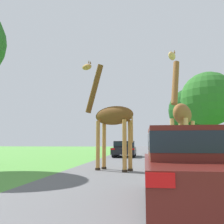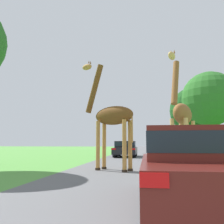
{
  "view_description": "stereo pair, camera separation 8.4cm",
  "coord_description": "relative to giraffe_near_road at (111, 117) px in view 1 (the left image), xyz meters",
  "views": [
    {
      "loc": [
        0.1,
        0.91,
        1.21
      ],
      "look_at": [
        -1.33,
        11.45,
        2.6
      ],
      "focal_mm": 38.0,
      "sensor_mm": 36.0,
      "label": 1
    },
    {
      "loc": [
        0.19,
        0.93,
        1.21
      ],
      "look_at": [
        -1.33,
        11.45,
        2.6
      ],
      "focal_mm": 38.0,
      "sensor_mm": 36.0,
      "label": 2
    }
  ],
  "objects": [
    {
      "name": "tree_right_cluster",
      "position": [
        6.89,
        9.84,
        2.46
      ],
      "size": [
        4.55,
        4.55,
        7.14
      ],
      "color": "brown",
      "rests_on": "ground"
    },
    {
      "name": "car_lead_maroon",
      "position": [
        2.38,
        -5.9,
        -1.6
      ],
      "size": [
        1.74,
        4.14,
        1.49
      ],
      "color": "#561914",
      "rests_on": "ground"
    },
    {
      "name": "car_far_ahead",
      "position": [
        3.13,
        6.64,
        -1.71
      ],
      "size": [
        1.83,
        4.69,
        1.24
      ],
      "color": "gray",
      "rests_on": "ground"
    },
    {
      "name": "road",
      "position": [
        1.4,
        18.48,
        -2.37
      ],
      "size": [
        6.8,
        120.0,
        0.0
      ],
      "color": "#5B5B5E",
      "rests_on": "ground"
    },
    {
      "name": "tree_left_edge",
      "position": [
        6.94,
        17.15,
        2.47
      ],
      "size": [
        5.26,
        5.26,
        7.49
      ],
      "color": "brown",
      "rests_on": "ground"
    },
    {
      "name": "giraffe_near_road",
      "position": [
        0.0,
        0.0,
        0.0
      ],
      "size": [
        2.76,
        1.58,
        5.3
      ],
      "rotation": [
        0.0,
        0.0,
        1.13
      ],
      "color": "#B77F3D",
      "rests_on": "ground"
    },
    {
      "name": "car_queue_right",
      "position": [
        -0.25,
        10.62,
        -1.65
      ],
      "size": [
        1.93,
        4.24,
        1.36
      ],
      "color": "black",
      "rests_on": "ground"
    },
    {
      "name": "giraffe_companion",
      "position": [
        3.15,
        -0.07,
        -0.02
      ],
      "size": [
        1.46,
        2.87,
        4.92
      ],
      "rotation": [
        0.0,
        0.0,
        2.77
      ],
      "color": "tan",
      "rests_on": "ground"
    },
    {
      "name": "car_queue_left",
      "position": [
        3.83,
        16.69,
        -1.65
      ],
      "size": [
        1.77,
        4.75,
        1.36
      ],
      "color": "silver",
      "rests_on": "ground"
    }
  ]
}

